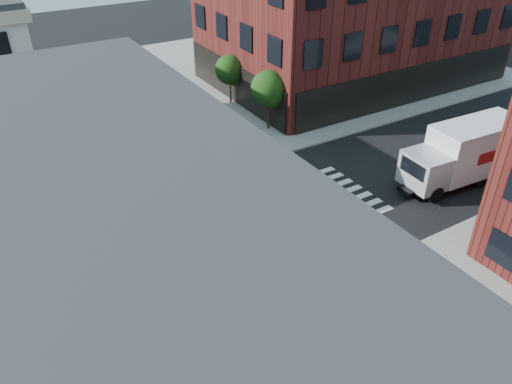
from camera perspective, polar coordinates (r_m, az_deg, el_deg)
name	(u,v)px	position (r m, az deg, el deg)	size (l,w,h in m)	color
ground	(251,225)	(27.80, -0.60, -3.84)	(120.00, 120.00, 0.00)	black
sidewalk_ne	(321,62)	(54.25, 7.42, 14.55)	(30.00, 30.00, 0.15)	gray
building_ne	(355,13)	(48.73, 11.22, 19.43)	(25.00, 16.00, 12.00)	#431210
tree_near	(270,90)	(37.34, 1.57, 11.54)	(2.69, 2.69, 4.49)	black
tree_far	(230,71)	(42.30, -2.94, 13.63)	(2.43, 2.43, 4.07)	black
signal_pole	(187,310)	(19.13, -7.95, -13.19)	(1.29, 1.24, 4.60)	black
box_truck	(466,153)	(33.51, 22.84, 4.16)	(8.59, 3.07, 3.83)	silver
traffic_cone	(200,324)	(22.03, -6.37, -14.82)	(0.50, 0.50, 0.69)	#F1590A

